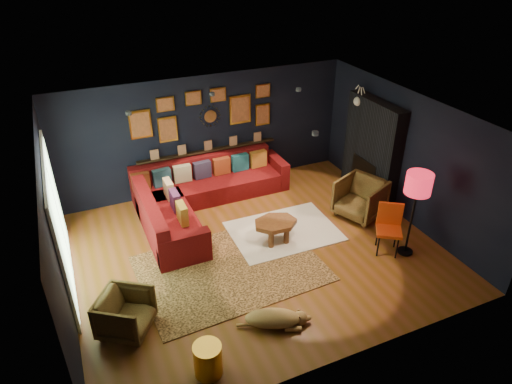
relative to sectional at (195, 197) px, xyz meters
name	(u,v)px	position (x,y,z in m)	size (l,w,h in m)	color
floor	(257,250)	(0.61, -1.81, -0.32)	(6.50, 6.50, 0.00)	brown
room_walls	(257,175)	(0.61, -1.81, 1.27)	(6.50, 6.50, 6.50)	black
sectional	(195,197)	(0.00, 0.00, 0.00)	(3.41, 2.69, 0.86)	maroon
ledge	(208,150)	(0.61, 0.87, 0.60)	(3.20, 0.12, 0.04)	black
gallery_wall	(205,112)	(0.60, 0.91, 1.48)	(3.15, 0.04, 1.02)	gold
sunburst_mirror	(210,116)	(0.71, 0.91, 1.38)	(0.47, 0.16, 0.47)	silver
fireplace	(371,154)	(3.71, -0.91, 0.70)	(0.31, 1.60, 2.20)	black
deer_head	(365,100)	(3.75, -0.41, 1.73)	(0.50, 0.28, 0.45)	white
sliding_door	(59,224)	(-2.60, -1.21, 0.78)	(0.06, 2.80, 2.20)	white
ceiling_spots	(238,106)	(0.61, -1.01, 2.24)	(3.30, 2.50, 0.06)	black
shag_rug	(284,231)	(1.35, -1.47, -0.31)	(2.06, 1.50, 0.03)	silver
leopard_rug	(231,268)	(-0.02, -2.11, -0.31)	(3.11, 2.22, 0.02)	tan
coffee_table	(275,225)	(1.05, -1.69, 0.05)	(0.89, 0.69, 0.43)	brown
pouf	(173,226)	(-0.69, -0.71, -0.11)	(0.57, 0.57, 0.37)	maroon
armchair_left	(125,312)	(-1.94, -2.81, 0.04)	(0.70, 0.66, 0.72)	#A67E39
armchair_right	(360,197)	(3.06, -1.54, 0.12)	(0.86, 0.81, 0.89)	#A67E39
gold_stool	(208,360)	(-1.08, -4.01, -0.08)	(0.39, 0.39, 0.49)	gold
orange_chair	(389,224)	(2.84, -2.74, 0.23)	(0.62, 0.62, 0.94)	black
floor_lamp	(418,187)	(3.11, -2.97, 1.07)	(0.45, 0.45, 1.65)	black
dog	(273,316)	(0.08, -3.61, -0.12)	(1.15, 0.56, 0.36)	tan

